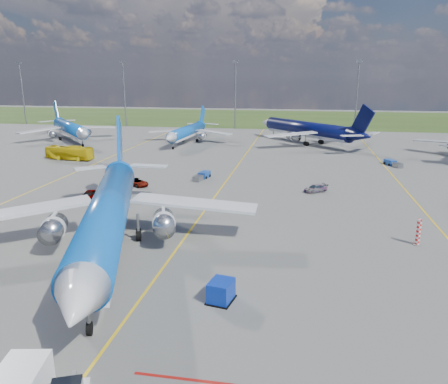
% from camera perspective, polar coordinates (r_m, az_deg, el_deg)
% --- Properties ---
extents(ground, '(400.00, 400.00, 0.00)m').
position_cam_1_polar(ground, '(46.17, -6.93, -8.41)').
color(ground, '#585855').
rests_on(ground, ground).
extents(grass_strip, '(400.00, 80.00, 0.01)m').
position_cam_1_polar(grass_strip, '(191.69, 6.29, 9.58)').
color(grass_strip, '#2D4719').
rests_on(grass_strip, ground).
extents(taxiway_lines, '(60.25, 160.00, 0.02)m').
position_cam_1_polar(taxiway_lines, '(71.63, -0.40, 0.31)').
color(taxiway_lines, yellow).
rests_on(taxiway_lines, ground).
extents(floodlight_masts, '(202.20, 0.50, 22.70)m').
position_cam_1_polar(floodlight_masts, '(150.52, 9.23, 12.77)').
color(floodlight_masts, slate).
rests_on(floodlight_masts, ground).
extents(warning_post, '(0.50, 0.50, 3.00)m').
position_cam_1_polar(warning_post, '(52.93, 24.05, -4.80)').
color(warning_post, red).
rests_on(warning_post, ground).
extents(bg_jet_nw, '(47.75, 48.44, 10.13)m').
position_cam_1_polar(bg_jet_nw, '(132.36, -19.35, 6.34)').
color(bg_jet_nw, blue).
rests_on(bg_jet_nw, ground).
extents(bg_jet_nnw, '(28.14, 35.64, 8.89)m').
position_cam_1_polar(bg_jet_nnw, '(121.61, -4.80, 6.43)').
color(bg_jet_nnw, blue).
rests_on(bg_jet_nnw, ground).
extents(bg_jet_n, '(53.41, 54.09, 11.31)m').
position_cam_1_polar(bg_jet_n, '(121.94, 10.68, 6.24)').
color(bg_jet_n, '#070B3A').
rests_on(bg_jet_n, ground).
extents(main_airliner, '(48.82, 55.75, 12.24)m').
position_cam_1_polar(main_airliner, '(48.65, -14.61, -7.54)').
color(main_airliner, blue).
rests_on(main_airliner, ground).
extents(uld_container, '(2.19, 2.55, 1.79)m').
position_cam_1_polar(uld_container, '(37.28, -0.39, -12.80)').
color(uld_container, '#0B2A9E').
rests_on(uld_container, ground).
extents(apron_bus, '(11.18, 3.78, 3.05)m').
position_cam_1_polar(apron_bus, '(102.59, -19.54, 4.84)').
color(apron_bus, yellow).
rests_on(apron_bus, ground).
extents(service_car_a, '(2.15, 4.29, 1.40)m').
position_cam_1_polar(service_car_a, '(68.93, -17.20, -0.38)').
color(service_car_a, '#999999').
rests_on(service_car_a, ground).
extents(service_car_b, '(4.93, 4.20, 1.26)m').
position_cam_1_polar(service_car_b, '(75.40, -11.28, 1.26)').
color(service_car_b, '#999999').
rests_on(service_car_b, ground).
extents(service_car_c, '(4.29, 3.71, 1.18)m').
position_cam_1_polar(service_car_c, '(71.66, 11.84, 0.47)').
color(service_car_c, '#999999').
rests_on(service_car_c, ground).
extents(baggage_tug_c, '(2.37, 5.21, 1.13)m').
position_cam_1_polar(baggage_tug_c, '(79.06, -2.88, 2.11)').
color(baggage_tug_c, '#184294').
rests_on(baggage_tug_c, ground).
extents(baggage_tug_e, '(3.17, 5.07, 1.11)m').
position_cam_1_polar(baggage_tug_e, '(96.76, 21.17, 3.51)').
color(baggage_tug_e, '#194297').
rests_on(baggage_tug_e, ground).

